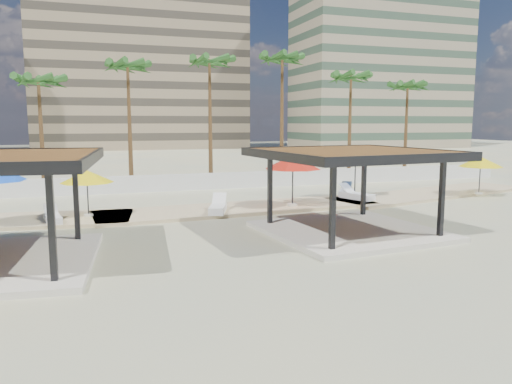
% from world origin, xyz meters
% --- Properties ---
extents(ground, '(200.00, 200.00, 0.00)m').
position_xyz_m(ground, '(0.00, 0.00, 0.00)').
color(ground, '#C7B984').
rests_on(ground, ground).
extents(promenade, '(44.45, 7.97, 0.24)m').
position_xyz_m(promenade, '(2.00, 7.67, 0.06)').
color(promenade, '#C6B284').
rests_on(promenade, ground).
extents(boundary_wall, '(56.00, 0.30, 1.20)m').
position_xyz_m(boundary_wall, '(0.00, 16.00, 0.60)').
color(boundary_wall, silver).
rests_on(boundary_wall, ground).
extents(building_mid, '(38.00, 16.00, 30.40)m').
position_xyz_m(building_mid, '(4.00, 78.00, 14.27)').
color(building_mid, '#847259').
rests_on(building_mid, ground).
extents(building_east, '(32.00, 15.00, 36.40)m').
position_xyz_m(building_east, '(48.00, 66.00, 17.27)').
color(building_east, gray).
rests_on(building_east, ground).
extents(pavilion_central, '(8.00, 8.00, 3.71)m').
position_xyz_m(pavilion_central, '(4.79, -0.24, 2.22)').
color(pavilion_central, beige).
rests_on(pavilion_central, ground).
extents(umbrella_b, '(2.65, 2.65, 2.34)m').
position_xyz_m(umbrella_b, '(-6.13, 6.81, 2.19)').
color(umbrella_b, beige).
rests_on(umbrella_b, promenade).
extents(umbrella_c, '(3.60, 3.60, 2.88)m').
position_xyz_m(umbrella_c, '(4.84, 6.40, 2.65)').
color(umbrella_c, beige).
rests_on(umbrella_c, promenade).
extents(umbrella_d, '(3.59, 3.59, 2.81)m').
position_xyz_m(umbrella_d, '(10.20, 8.79, 2.59)').
color(umbrella_d, beige).
rests_on(umbrella_d, promenade).
extents(umbrella_e, '(2.87, 2.87, 2.47)m').
position_xyz_m(umbrella_e, '(18.34, 6.78, 2.30)').
color(umbrella_e, beige).
rests_on(umbrella_e, promenade).
extents(lounger_a, '(0.96, 2.06, 0.75)m').
position_xyz_m(lounger_a, '(-7.75, 5.84, 0.36)').
color(lounger_a, silver).
rests_on(lounger_a, promenade).
extents(lounger_b, '(1.51, 2.45, 0.88)m').
position_xyz_m(lounger_b, '(0.35, 5.85, 0.39)').
color(lounger_b, silver).
rests_on(lounger_b, promenade).
extents(lounger_c, '(1.49, 2.47, 0.89)m').
position_xyz_m(lounger_c, '(9.58, 7.46, 0.39)').
color(lounger_c, silver).
rests_on(lounger_c, promenade).
extents(lounger_d, '(1.73, 2.11, 0.79)m').
position_xyz_m(lounger_d, '(9.78, 9.24, 0.37)').
color(lounger_d, silver).
rests_on(lounger_d, promenade).
extents(palm_c, '(3.00, 3.00, 8.50)m').
position_xyz_m(palm_c, '(-9.00, 18.10, 7.38)').
color(palm_c, brown).
rests_on(palm_c, ground).
extents(palm_d, '(3.00, 3.00, 9.78)m').
position_xyz_m(palm_d, '(-3.00, 18.90, 8.59)').
color(palm_d, brown).
rests_on(palm_d, ground).
extents(palm_e, '(3.00, 3.00, 10.25)m').
position_xyz_m(palm_e, '(3.00, 18.40, 9.02)').
color(palm_e, brown).
rests_on(palm_e, ground).
extents(palm_f, '(3.00, 3.00, 10.73)m').
position_xyz_m(palm_f, '(9.00, 18.60, 9.48)').
color(palm_f, brown).
rests_on(palm_f, ground).
extents(palm_g, '(3.00, 3.00, 9.40)m').
position_xyz_m(palm_g, '(15.00, 18.20, 8.23)').
color(palm_g, brown).
rests_on(palm_g, ground).
extents(palm_h, '(3.00, 3.00, 8.85)m').
position_xyz_m(palm_h, '(21.00, 18.80, 7.72)').
color(palm_h, brown).
rests_on(palm_h, ground).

